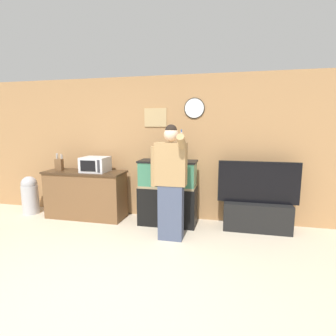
# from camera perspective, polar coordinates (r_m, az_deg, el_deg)

# --- Properties ---
(ground_plane) EXTENTS (18.00, 18.00, 0.00)m
(ground_plane) POSITION_cam_1_polar(r_m,az_deg,el_deg) (3.07, -14.47, -25.10)
(ground_plane) COLOR beige
(wall_back_paneled) EXTENTS (10.00, 0.08, 2.60)m
(wall_back_paneled) POSITION_cam_1_polar(r_m,az_deg,el_deg) (4.88, -1.76, 4.30)
(wall_back_paneled) COLOR #A87A4C
(wall_back_paneled) RESTS_ON ground_plane
(counter_island) EXTENTS (1.50, 0.54, 0.89)m
(counter_island) POSITION_cam_1_polar(r_m,az_deg,el_deg) (5.18, -17.46, -5.49)
(counter_island) COLOR brown
(counter_island) RESTS_ON ground_plane
(microwave) EXTENTS (0.46, 0.41, 0.27)m
(microwave) POSITION_cam_1_polar(r_m,az_deg,el_deg) (4.95, -15.54, 0.76)
(microwave) COLOR silver
(microwave) RESTS_ON counter_island
(knife_block) EXTENTS (0.14, 0.09, 0.32)m
(knife_block) POSITION_cam_1_polar(r_m,az_deg,el_deg) (5.33, -22.60, 0.73)
(knife_block) COLOR brown
(knife_block) RESTS_ON counter_island
(aquarium_on_stand) EXTENTS (0.99, 0.45, 1.13)m
(aquarium_on_stand) POSITION_cam_1_polar(r_m,az_deg,el_deg) (4.58, -0.04, -5.36)
(aquarium_on_stand) COLOR black
(aquarium_on_stand) RESTS_ON ground_plane
(tv_on_stand) EXTENTS (1.29, 0.40, 1.15)m
(tv_on_stand) POSITION_cam_1_polar(r_m,az_deg,el_deg) (4.62, 18.78, -8.59)
(tv_on_stand) COLOR black
(tv_on_stand) RESTS_ON ground_plane
(person_standing) EXTENTS (0.55, 0.41, 1.74)m
(person_standing) POSITION_cam_1_polar(r_m,az_deg,el_deg) (3.89, 0.51, -2.86)
(person_standing) COLOR #424C66
(person_standing) RESTS_ON ground_plane
(trash_bin) EXTENTS (0.31, 0.31, 0.74)m
(trash_bin) POSITION_cam_1_polar(r_m,az_deg,el_deg) (5.84, -27.84, -5.12)
(trash_bin) COLOR #B7B7BC
(trash_bin) RESTS_ON ground_plane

